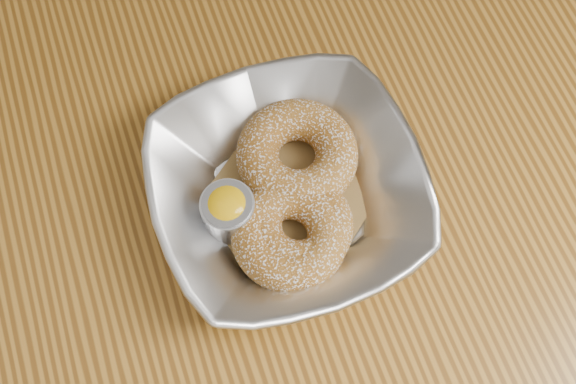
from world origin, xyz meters
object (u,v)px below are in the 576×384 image
object	(u,v)px
donut_extra	(290,235)
ramekin	(228,211)
table	(235,268)
donut_front	(298,225)
serving_bowl	(288,192)
donut_back	(297,155)

from	to	relation	value
donut_extra	ramekin	xyz separation A→B (m)	(-0.05, 0.04, 0.01)
table	donut_front	bearing A→B (deg)	-16.14
donut_extra	ramekin	bearing A→B (deg)	139.69
serving_bowl	donut_extra	distance (m)	0.04
donut_back	ramekin	xyz separation A→B (m)	(-0.08, -0.03, 0.00)
table	donut_extra	size ratio (longest dim) A/B	11.16
table	donut_back	xyz separation A→B (m)	(0.09, 0.05, 0.13)
table	donut_extra	xyz separation A→B (m)	(0.05, -0.03, 0.13)
donut_back	ramekin	bearing A→B (deg)	-156.61
donut_front	donut_extra	bearing A→B (deg)	-148.76
serving_bowl	donut_back	distance (m)	0.04
ramekin	donut_back	bearing A→B (deg)	23.39
serving_bowl	ramekin	xyz separation A→B (m)	(-0.06, -0.00, 0.00)
serving_bowl	ramekin	size ratio (longest dim) A/B	4.96
table	donut_extra	world-z (taller)	donut_extra
serving_bowl	ramekin	world-z (taller)	serving_bowl
serving_bowl	donut_back	world-z (taller)	serving_bowl
table	serving_bowl	xyz separation A→B (m)	(0.07, 0.01, 0.13)
serving_bowl	donut_back	bearing A→B (deg)	57.87
table	donut_back	distance (m)	0.16
donut_extra	donut_back	bearing A→B (deg)	65.67
donut_extra	ramekin	world-z (taller)	ramekin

